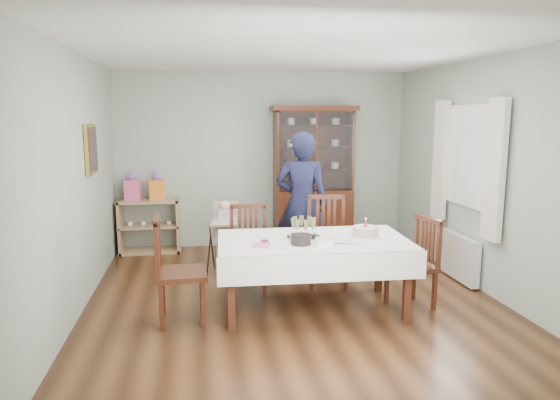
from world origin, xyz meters
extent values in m
plane|color=#593319|center=(0.00, 0.00, 0.00)|extent=(5.00, 5.00, 0.00)
plane|color=#9EAA99|center=(0.00, 2.50, 1.35)|extent=(4.50, 0.00, 4.50)
plane|color=#9EAA99|center=(-2.25, 0.00, 1.35)|extent=(0.00, 5.00, 5.00)
plane|color=#9EAA99|center=(2.25, 0.00, 1.35)|extent=(0.00, 5.00, 5.00)
plane|color=white|center=(0.00, 0.00, 2.70)|extent=(5.00, 5.00, 0.00)
cube|color=#4A2212|center=(0.16, -0.29, 0.72)|extent=(1.94, 1.13, 0.06)
cube|color=silver|center=(0.16, -0.29, 0.76)|extent=(2.05, 1.23, 0.01)
cube|color=#4A2212|center=(0.75, 2.26, 0.45)|extent=(1.20, 0.45, 0.90)
cube|color=white|center=(0.75, 2.07, 1.50)|extent=(1.12, 0.01, 1.16)
cube|color=#4A2212|center=(0.75, 2.26, 2.14)|extent=(1.30, 0.48, 0.07)
cube|color=tan|center=(-1.75, 2.28, 0.02)|extent=(0.90, 0.38, 0.04)
cube|color=tan|center=(-1.75, 2.28, 0.40)|extent=(0.90, 0.38, 0.03)
cube|color=tan|center=(-1.75, 2.28, 0.78)|extent=(0.90, 0.38, 0.04)
cube|color=tan|center=(-2.17, 2.28, 0.40)|extent=(0.04, 0.38, 0.80)
cube|color=tan|center=(-1.33, 2.28, 0.40)|extent=(0.04, 0.38, 0.80)
cube|color=gold|center=(-2.22, 0.80, 1.65)|extent=(0.04, 0.48, 0.58)
cube|color=white|center=(2.22, 0.30, 1.55)|extent=(0.04, 1.02, 1.22)
cube|color=silver|center=(2.16, -0.32, 1.45)|extent=(0.07, 0.30, 1.55)
cube|color=silver|center=(2.16, 0.92, 1.45)|extent=(0.07, 0.30, 1.55)
cube|color=white|center=(2.16, 0.30, 0.30)|extent=(0.10, 0.80, 0.55)
cube|color=#4A2212|center=(-0.46, 0.33, 0.46)|extent=(0.49, 0.49, 0.05)
cube|color=#4A2212|center=(-0.44, 0.53, 0.73)|extent=(0.43, 0.09, 0.53)
cube|color=#4A2212|center=(0.49, 0.38, 0.49)|extent=(0.55, 0.55, 0.05)
cube|color=#4A2212|center=(0.53, 0.60, 0.79)|extent=(0.46, 0.12, 0.57)
cube|color=#4A2212|center=(-1.20, -0.41, 0.49)|extent=(0.50, 0.50, 0.05)
cube|color=#4A2212|center=(-1.42, -0.42, 0.79)|extent=(0.06, 0.46, 0.57)
cube|color=#4A2212|center=(1.20, -0.42, 0.44)|extent=(0.52, 0.52, 0.05)
cube|color=#4A2212|center=(1.40, -0.37, 0.71)|extent=(0.13, 0.41, 0.51)
imported|color=black|center=(0.29, 0.91, 0.92)|extent=(0.77, 0.62, 1.84)
cube|color=tan|center=(-0.68, 1.13, 0.60)|extent=(0.34, 0.31, 0.22)
cube|color=tan|center=(-0.68, 1.13, 0.79)|extent=(0.32, 0.10, 0.26)
cube|color=tan|center=(-0.68, 1.13, 0.68)|extent=(0.35, 0.19, 0.03)
cube|color=silver|center=(-0.68, 1.13, 0.75)|extent=(0.18, 0.15, 0.16)
sphere|color=beige|center=(-0.68, 1.13, 0.88)|extent=(0.14, 0.14, 0.14)
cylinder|color=silver|center=(0.07, -0.23, 0.77)|extent=(0.36, 0.36, 0.01)
torus|color=silver|center=(0.07, -0.23, 0.78)|extent=(0.36, 0.36, 0.01)
cylinder|color=white|center=(0.72, -0.31, 0.77)|extent=(0.31, 0.31, 0.02)
cylinder|color=brown|center=(0.72, -0.31, 0.82)|extent=(0.27, 0.27, 0.10)
cylinder|color=silver|center=(0.72, -0.31, 0.87)|extent=(0.27, 0.27, 0.01)
cylinder|color=#F24C4C|center=(0.72, -0.31, 0.92)|extent=(0.01, 0.01, 0.07)
sphere|color=yellow|center=(0.72, -0.31, 0.96)|extent=(0.02, 0.02, 0.02)
cylinder|color=black|center=(-0.01, -0.47, 0.81)|extent=(0.21, 0.21, 0.10)
cylinder|color=white|center=(0.20, -0.58, 0.80)|extent=(0.23, 0.23, 0.08)
cube|color=#E5548C|center=(-0.41, -0.48, 0.77)|extent=(0.18, 0.18, 0.02)
cube|color=silver|center=(0.42, -0.57, 0.77)|extent=(0.29, 0.12, 0.01)
cube|color=#E5548C|center=(-1.97, 2.26, 0.95)|extent=(0.23, 0.15, 0.30)
sphere|color=#E533B2|center=(-1.97, 2.26, 1.15)|extent=(0.12, 0.12, 0.12)
cube|color=orange|center=(-1.62, 2.26, 0.95)|extent=(0.24, 0.18, 0.30)
sphere|color=#E533B2|center=(-1.62, 2.26, 1.15)|extent=(0.14, 0.14, 0.14)
camera|label=1|loc=(-1.01, -5.23, 2.04)|focal=32.00mm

